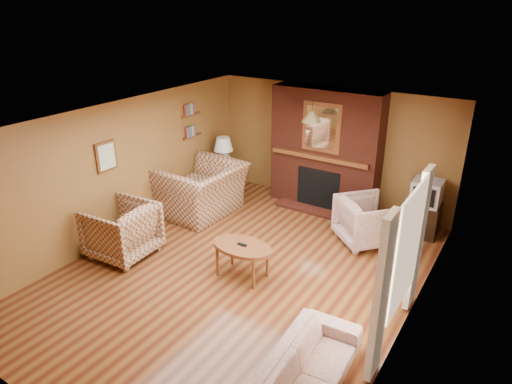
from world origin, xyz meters
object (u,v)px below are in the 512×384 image
Objects in this scene: floral_sofa at (306,371)px; side_table at (224,180)px; fireplace at (325,150)px; tv_stand at (423,219)px; plaid_loveseat at (202,190)px; plaid_armchair at (122,230)px; crt_tv at (427,192)px; floral_armchair at (367,221)px; table_lamp at (223,151)px; coffee_table at (242,249)px.

floral_sofa is 3.10× the size of side_table.
fireplace is 2.24m from tv_stand.
side_table is at bearing -176.92° from tv_stand.
plaid_armchair is (-0.10, -1.97, -0.04)m from plaid_loveseat.
side_table is at bearing 41.87° from floral_sofa.
side_table is 4.20m from crt_tv.
side_table is (-2.10, -0.53, -0.89)m from fireplace.
fireplace is 2.34m from side_table.
floral_armchair is 3.47m from table_lamp.
side_table is 0.67m from table_lamp.
floral_sofa is at bearing -91.98° from crt_tv.
tv_stand is at bearing 112.07° from plaid_loveseat.
table_lamp reaches higher than crt_tv.
floral_armchair reaches higher than coffee_table.
plaid_loveseat is 1.53× the size of plaid_armchair.
plaid_armchair is 1.72× the size of side_table.
tv_stand is at bearing 127.30° from plaid_armchair.
plaid_armchair is 3.97m from floral_sofa.
crt_tv reaches higher than plaid_armchair.
tv_stand is (4.00, 3.40, -0.15)m from plaid_armchair.
floral_armchair is at bearing -38.23° from fireplace.
crt_tv is (0.76, 0.83, 0.41)m from floral_armchair.
plaid_armchair is 5.26m from crt_tv.
coffee_table is 1.98× the size of crt_tv.
plaid_loveseat is at bearing 174.04° from plaid_armchair.
floral_sofa is 3.61× the size of crt_tv.
side_table is at bearing -165.71° from fireplace.
table_lamp reaches higher than floral_sofa.
crt_tv reaches higher than plaid_loveseat.
fireplace reaches higher than coffee_table.
tv_stand is (0.15, 4.35, 0.04)m from floral_sofa.
tv_stand is (2.05, -0.18, -0.88)m from fireplace.
fireplace is at bearing 14.29° from table_lamp.
tv_stand is (3.90, 1.43, -0.20)m from plaid_loveseat.
floral_sofa is 4.35m from tv_stand.
crt_tv is at bearing 112.00° from plaid_loveseat.
floral_armchair is at bearing -133.98° from tv_stand.
table_lamp is at bearing -175.26° from crt_tv.
side_table reaches higher than coffee_table.
coffee_table is (1.93, -1.44, -0.02)m from plaid_loveseat.
plaid_loveseat is 4.16m from tv_stand.
plaid_armchair is 2.01× the size of crt_tv.
table_lamp is at bearing 0.00° from side_table.
plaid_loveseat is 2.64× the size of side_table.
plaid_loveseat is 1.56× the size of coffee_table.
floral_armchair is 3.43m from side_table.
coffee_table is at bearing -88.58° from fireplace.
plaid_armchair is at bearing -139.69° from crt_tv.
floral_armchair is 1.34× the size of table_lamp.
plaid_loveseat is at bearing -76.94° from side_table.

